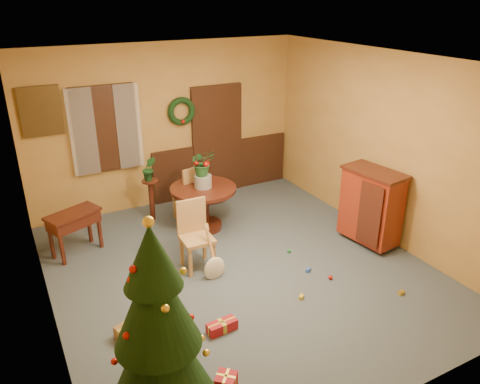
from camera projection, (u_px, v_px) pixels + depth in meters
room_envelope at (180, 143)px, 8.53m from camera, size 5.50×5.50×5.50m
dining_table at (204, 200)px, 7.66m from camera, size 1.08×1.08×0.74m
urn at (203, 181)px, 7.53m from camera, size 0.28×0.28×0.21m
centerpiece_plant at (202, 163)px, 7.40m from camera, size 0.39×0.33×0.43m
chair_near at (195, 232)px, 6.59m from camera, size 0.45×0.45×1.00m
chair_far at (191, 191)px, 7.94m from camera, size 0.51×0.51×0.99m
guitar at (214, 255)px, 6.35m from camera, size 0.43×0.54×0.71m
plant_stand at (151, 195)px, 7.98m from camera, size 0.28×0.28×0.73m
stand_plant at (149, 168)px, 7.79m from camera, size 0.27×0.23×0.42m
christmas_tree at (158, 334)px, 3.95m from camera, size 1.02×1.02×2.11m
writing_desk at (74, 223)px, 6.91m from camera, size 0.85×0.65×0.68m
sideboard at (371, 205)px, 7.16m from camera, size 0.62×1.00×1.21m
gift_b at (226, 383)px, 4.62m from camera, size 0.27×0.27×0.20m
gift_c at (128, 331)px, 5.37m from camera, size 0.32×0.27×0.15m
gift_d at (222, 326)px, 5.46m from camera, size 0.37×0.17×0.13m
toy_a at (308, 270)px, 6.63m from camera, size 0.09×0.08×0.05m
toy_b at (289, 251)px, 7.11m from camera, size 0.06×0.06×0.06m
toy_c at (301, 297)px, 6.05m from camera, size 0.09×0.09×0.05m
toy_d at (330, 277)px, 6.45m from camera, size 0.06×0.06×0.06m
toy_e at (401, 293)px, 6.13m from camera, size 0.08×0.06×0.05m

